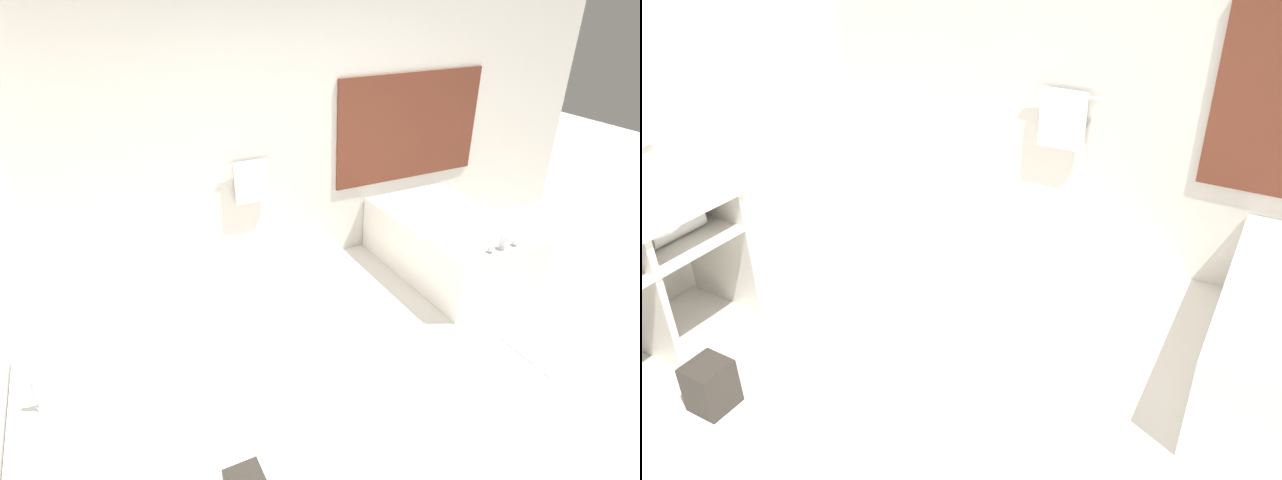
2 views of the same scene
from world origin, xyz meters
The scene contains 3 objects.
ground_plane centered at (0.00, 0.00, 0.00)m, with size 16.00×16.00×0.00m, color silver.
wall_back_with_blinds centered at (0.05, 2.23, 1.35)m, with size 7.40×0.13×2.70m.
waste_bin centered at (-1.21, -0.22, 0.13)m, with size 0.20×0.20×0.27m.
Camera 2 is at (1.06, -1.67, 2.35)m, focal length 35.00 mm.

